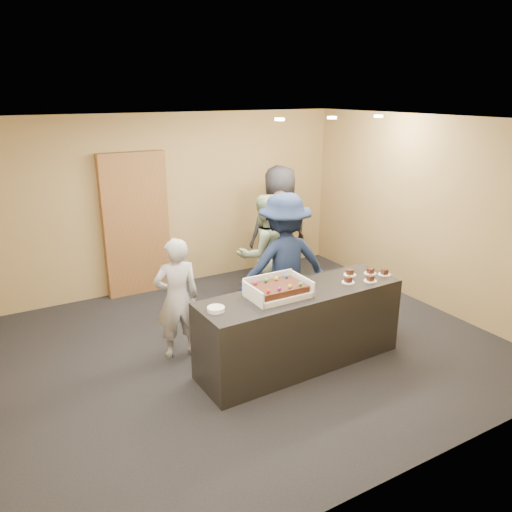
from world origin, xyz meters
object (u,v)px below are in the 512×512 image
Objects in this scene: storage_cabinet at (136,225)px; serving_counter at (300,328)px; person_sage_man at (264,254)px; person_brown_extra at (281,244)px; sheet_cake at (278,288)px; person_server_grey at (177,299)px; plate_stack at (216,309)px; person_navy_man at (284,265)px; cake_box at (277,292)px; person_dark_suit at (280,226)px.

serving_counter is at bearing -73.00° from storage_cabinet.
person_brown_extra is (0.52, 0.36, -0.03)m from person_sage_man.
sheet_cake is 1.23m from person_server_grey.
sheet_cake is 0.75m from plate_stack.
person_navy_man is (1.21, -2.23, -0.17)m from storage_cabinet.
person_server_grey is 0.86× the size of person_sage_man.
storage_cabinet is 3.07m from cake_box.
storage_cabinet is 2.21m from person_brown_extra.
serving_counter is 2.63m from person_dark_suit.
plate_stack reaches higher than serving_counter.
plate_stack is 0.12× the size of person_server_grey.
person_sage_man is 1.13m from person_dark_suit.
storage_cabinet is 2.05m from person_sage_man.
serving_counter is 1.59m from person_sage_man.
sheet_cake is at bearing 66.98° from person_sage_man.
person_navy_man is at bearing 53.53° from sheet_cake.
storage_cabinet is 3.05m from plate_stack.
sheet_cake is 0.33× the size of person_sage_man.
person_brown_extra reaches higher than person_server_grey.
person_brown_extra is 0.85× the size of person_dark_suit.
person_brown_extra is (1.23, 1.85, -0.19)m from sheet_cake.
person_server_grey is (-1.13, 0.87, 0.28)m from serving_counter.
storage_cabinet is 2.55m from person_navy_man.
person_brown_extra is at bearing -112.16° from person_navy_man.
person_navy_man is (1.33, 0.81, -0.01)m from plate_stack.
person_server_grey reaches higher than sheet_cake.
serving_counter is at bearing 150.61° from person_server_grey.
person_dark_suit is at bearing -140.07° from person_server_grey.
person_dark_suit is (2.10, -0.73, -0.13)m from storage_cabinet.
storage_cabinet reaches higher than person_dark_suit.
storage_cabinet reaches higher than plate_stack.
serving_counter is 0.58m from cake_box.
sheet_cake is at bearing 141.77° from person_server_grey.
storage_cabinet is at bearing 87.68° from plate_stack.
person_navy_man reaches higher than person_sage_man.
storage_cabinet is 1.49× the size of person_server_grey.
cake_box is 0.34× the size of person_dark_suit.
person_server_grey is (-0.08, 0.88, -0.20)m from plate_stack.
storage_cabinet is at bearing -87.40° from person_server_grey.
serving_counter is at bearing 0.59° from plate_stack.
person_brown_extra is at bearing -142.62° from person_sage_man.
person_sage_man is 0.92× the size of person_navy_man.
storage_cabinet is 1.13× the size of person_dark_suit.
storage_cabinet is (-0.93, 3.03, 0.63)m from serving_counter.
sheet_cake reaches higher than plate_stack.
cake_box is (-0.30, 0.02, 0.49)m from serving_counter.
person_navy_man reaches higher than plate_stack.
serving_counter is 2.10m from person_brown_extra.
cake_box is at bearing 142.58° from person_server_grey.
person_sage_man is 1.04× the size of person_brown_extra.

